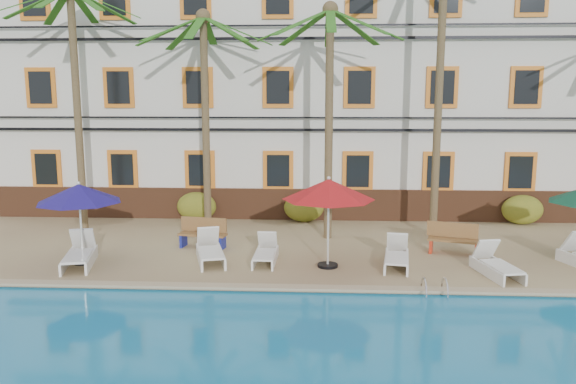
# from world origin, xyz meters

# --- Properties ---
(ground) EXTENTS (100.00, 100.00, 0.00)m
(ground) POSITION_xyz_m (0.00, 0.00, 0.00)
(ground) COLOR #384C23
(ground) RESTS_ON ground
(pool_deck) EXTENTS (30.00, 12.00, 0.25)m
(pool_deck) POSITION_xyz_m (0.00, 5.00, 0.12)
(pool_deck) COLOR tan
(pool_deck) RESTS_ON ground
(pool_coping) EXTENTS (30.00, 0.35, 0.06)m
(pool_coping) POSITION_xyz_m (0.00, -0.90, 0.28)
(pool_coping) COLOR tan
(pool_coping) RESTS_ON pool_deck
(hotel_building) EXTENTS (25.40, 6.44, 10.22)m
(hotel_building) POSITION_xyz_m (0.00, 9.98, 5.37)
(hotel_building) COLOR silver
(hotel_building) RESTS_ON pool_deck
(palm_a) EXTENTS (4.64, 4.64, 8.45)m
(palm_a) POSITION_xyz_m (-8.28, 4.96, 5.67)
(palm_a) COLOR brown
(palm_a) RESTS_ON pool_deck
(palm_b) EXTENTS (4.64, 4.64, 7.57)m
(palm_b) POSITION_xyz_m (-3.88, 5.19, 5.17)
(palm_b) COLOR brown
(palm_b) RESTS_ON pool_deck
(palm_c) EXTENTS (4.64, 4.64, 7.62)m
(palm_c) POSITION_xyz_m (0.34, 4.20, 5.20)
(palm_c) COLOR brown
(palm_c) RESTS_ON pool_deck
(palm_d) EXTENTS (4.64, 4.64, 9.88)m
(palm_d) POSITION_xyz_m (3.90, 4.59, 6.48)
(palm_d) COLOR brown
(palm_d) RESTS_ON pool_deck
(shrub_left) EXTENTS (1.50, 0.90, 1.10)m
(shrub_left) POSITION_xyz_m (-4.59, 6.60, 0.80)
(shrub_left) COLOR #295418
(shrub_left) RESTS_ON pool_deck
(shrub_mid) EXTENTS (1.50, 0.90, 1.10)m
(shrub_mid) POSITION_xyz_m (-0.51, 6.60, 0.80)
(shrub_mid) COLOR #295418
(shrub_mid) RESTS_ON pool_deck
(shrub_right) EXTENTS (1.50, 0.90, 1.10)m
(shrub_right) POSITION_xyz_m (7.55, 6.60, 0.80)
(shrub_right) COLOR #295418
(shrub_right) RESTS_ON pool_deck
(umbrella_blue) EXTENTS (2.35, 2.35, 2.35)m
(umbrella_blue) POSITION_xyz_m (-6.63, 0.92, 2.25)
(umbrella_blue) COLOR black
(umbrella_blue) RESTS_ON pool_deck
(umbrella_red) EXTENTS (2.54, 2.54, 2.54)m
(umbrella_red) POSITION_xyz_m (0.29, 0.95, 2.42)
(umbrella_red) COLOR black
(umbrella_red) RESTS_ON pool_deck
(lounger_a) EXTENTS (1.16, 2.11, 0.94)m
(lounger_a) POSITION_xyz_m (-6.65, 0.76, 0.56)
(lounger_a) COLOR white
(lounger_a) RESTS_ON pool_deck
(lounger_b) EXTENTS (1.20, 2.05, 0.92)m
(lounger_b) POSITION_xyz_m (-3.07, 1.31, 0.55)
(lounger_b) COLOR white
(lounger_b) RESTS_ON pool_deck
(lounger_c) EXTENTS (0.64, 1.71, 0.80)m
(lounger_c) POSITION_xyz_m (-1.47, 1.33, 0.51)
(lounger_c) COLOR white
(lounger_c) RESTS_ON pool_deck
(lounger_d) EXTENTS (0.91, 1.88, 0.85)m
(lounger_d) POSITION_xyz_m (2.21, 1.12, 0.53)
(lounger_d) COLOR white
(lounger_d) RESTS_ON pool_deck
(lounger_e) EXTENTS (1.01, 1.93, 0.87)m
(lounger_e) POSITION_xyz_m (4.73, 0.45, 0.53)
(lounger_e) COLOR white
(lounger_e) RESTS_ON pool_deck
(bench_left) EXTENTS (1.56, 0.74, 0.93)m
(bench_left) POSITION_xyz_m (-3.56, 2.81, 0.72)
(bench_left) COLOR olive
(bench_left) RESTS_ON pool_deck
(bench_right) EXTENTS (1.57, 0.88, 0.93)m
(bench_right) POSITION_xyz_m (4.10, 2.50, 0.72)
(bench_right) COLOR olive
(bench_right) RESTS_ON pool_deck
(pool_ladder) EXTENTS (0.54, 0.74, 0.74)m
(pool_ladder) POSITION_xyz_m (2.83, -1.00, 0.25)
(pool_ladder) COLOR silver
(pool_ladder) RESTS_ON ground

